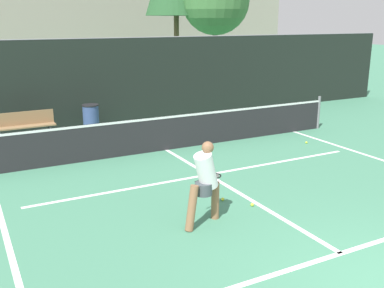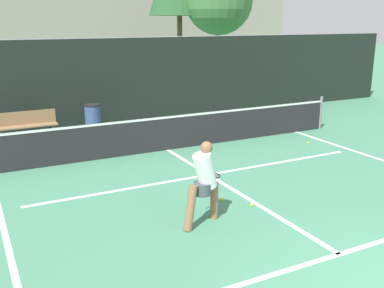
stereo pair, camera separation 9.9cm
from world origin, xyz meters
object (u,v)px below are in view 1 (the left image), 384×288
at_px(player_practicing, 205,180).
at_px(trash_bin, 91,118).
at_px(courtside_bench, 24,125).
at_px(parked_car, 85,98).

distance_m(player_practicing, trash_bin, 7.49).
relative_size(courtside_bench, trash_bin, 1.96).
bearing_deg(courtside_bench, parked_car, 50.60).
bearing_deg(courtside_bench, trash_bin, 1.93).
distance_m(player_practicing, courtside_bench, 7.66).
distance_m(player_practicing, parked_car, 10.78).
bearing_deg(player_practicing, trash_bin, 70.07).
distance_m(courtside_bench, trash_bin, 2.03).
relative_size(trash_bin, parked_car, 0.22).
bearing_deg(trash_bin, courtside_bench, -177.47).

